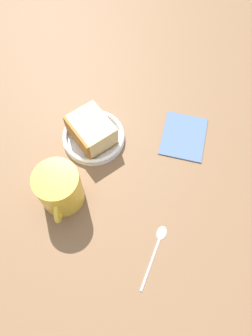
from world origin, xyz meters
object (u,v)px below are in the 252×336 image
Objects in this scene: tea_mug at (59,189)px; folded_napkin at (184,136)px; teaspoon at (158,244)px; cake_slice at (91,130)px; small_plate at (94,136)px.

folded_napkin is (17.02, 25.61, -4.73)cm from tea_mug.
teaspoon reaches higher than folded_napkin.
tea_mug is at bearing -179.82° from teaspoon.
teaspoon is (23.58, -15.32, -3.39)cm from cake_slice.
small_plate is at bearing 146.44° from teaspoon.
teaspoon is at bearing -33.01° from cake_slice.
cake_slice reaches higher than teaspoon.
small_plate is at bearing 95.33° from tea_mug.
teaspoon is (23.46, -15.56, -0.54)cm from small_plate.
tea_mug is 0.82× the size of teaspoon.
tea_mug is 0.91× the size of folded_napkin.
small_plate is 2.86cm from cake_slice.
cake_slice is 1.11× the size of tea_mug.
folded_napkin is (-4.98, 25.54, -0.05)cm from teaspoon.
cake_slice is at bearing 146.99° from teaspoon.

